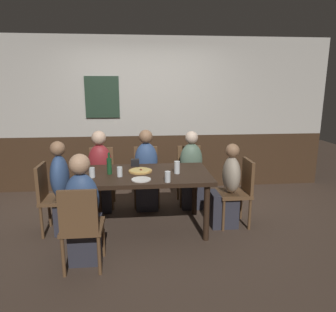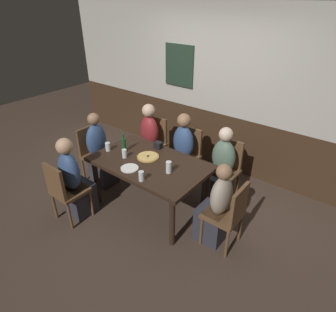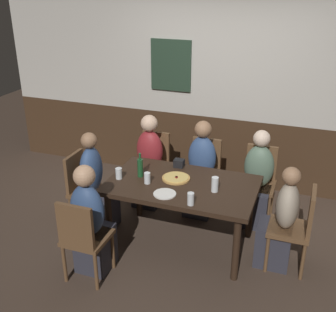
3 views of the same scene
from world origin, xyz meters
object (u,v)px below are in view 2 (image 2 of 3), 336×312
object	(u,v)px
chair_left_near	(64,189)
beer_bottle_green	(124,144)
chair_mid_far	(187,152)
chair_head_east	(229,213)
chair_right_far	(226,166)
chair_left_far	(154,140)
person_mid_far	(181,156)
person_right_far	(220,172)
condiment_caddy	(158,145)
person_head_west	(100,155)
person_left_near	(75,183)
dining_table	(150,167)
plate_white_large	(130,168)
person_head_east	(216,210)
pizza	(148,157)
person_left_far	(148,144)
beer_glass_tall	(141,177)
highball_clear	(124,154)
pint_glass_stout	(169,168)
beer_glass_half	(108,147)
chair_head_west	(93,151)

from	to	relation	value
chair_left_near	beer_bottle_green	bearing A→B (deg)	76.75
chair_mid_far	chair_head_east	world-z (taller)	same
chair_right_far	chair_left_far	xyz separation A→B (m)	(-1.36, 0.00, 0.00)
chair_left_near	person_mid_far	xyz separation A→B (m)	(0.68, 1.61, 0.00)
beer_bottle_green	chair_left_near	bearing A→B (deg)	-103.25
person_right_far	condiment_caddy	world-z (taller)	person_right_far
person_right_far	person_head_west	size ratio (longest dim) A/B	0.99
beer_bottle_green	person_right_far	bearing A→B (deg)	32.05
person_left_near	dining_table	bearing A→B (deg)	46.75
plate_white_large	chair_left_near	bearing A→B (deg)	-134.76
person_right_far	condiment_caddy	bearing A→B (deg)	-157.35
chair_head_east	plate_white_large	distance (m)	1.33
chair_right_far	person_head_east	distance (m)	0.95
person_left_near	pizza	xyz separation A→B (m)	(0.59, 0.80, 0.25)
person_head_east	chair_left_near	bearing A→B (deg)	-152.57
condiment_caddy	chair_left_far	bearing A→B (deg)	135.47
person_left_far	person_head_west	bearing A→B (deg)	-115.62
chair_head_east	person_mid_far	size ratio (longest dim) A/B	0.75
person_head_east	condiment_caddy	distance (m)	1.28
person_left_near	beer_glass_tall	bearing A→B (deg)	20.57
person_right_far	beer_bottle_green	world-z (taller)	person_right_far
highball_clear	condiment_caddy	distance (m)	0.52
person_right_far	beer_bottle_green	distance (m)	1.41
chair_left_near	person_right_far	world-z (taller)	person_right_far
person_right_far	person_left_near	size ratio (longest dim) A/B	0.98
person_head_east	person_left_far	size ratio (longest dim) A/B	0.93
chair_head_east	beer_glass_tall	world-z (taller)	chair_head_east
dining_table	person_left_near	world-z (taller)	person_left_near
person_mid_far	plate_white_large	bearing A→B (deg)	-94.88
person_mid_far	chair_left_near	bearing A→B (deg)	-112.93
chair_left_far	beer_glass_tall	distance (m)	1.58
chair_left_near	person_left_far	bearing A→B (deg)	90.00
chair_right_far	highball_clear	bearing A→B (deg)	-135.42
person_head_east	pint_glass_stout	bearing A→B (deg)	-175.38
chair_left_near	chair_right_far	bearing A→B (deg)	52.44
person_left_near	chair_left_near	bearing A→B (deg)	-90.00
person_right_far	beer_bottle_green	bearing A→B (deg)	-147.95
beer_glass_half	pizza	bearing A→B (deg)	19.05
highball_clear	beer_bottle_green	distance (m)	0.19
person_head_west	chair_head_east	bearing A→B (deg)	0.00
highball_clear	beer_glass_half	distance (m)	0.32
person_mid_far	chair_head_west	bearing A→B (deg)	-148.70
dining_table	beer_bottle_green	xyz separation A→B (m)	(-0.47, 0.00, 0.19)
chair_right_far	person_head_west	world-z (taller)	person_head_west
dining_table	beer_glass_half	distance (m)	0.69
person_mid_far	beer_bottle_green	xyz separation A→B (m)	(-0.47, -0.72, 0.35)
chair_head_east	chair_left_far	size ratio (longest dim) A/B	1.00
chair_head_west	highball_clear	size ratio (longest dim) A/B	7.37
dining_table	person_head_east	xyz separation A→B (m)	(1.02, 0.00, -0.20)
person_right_far	person_head_east	distance (m)	0.80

